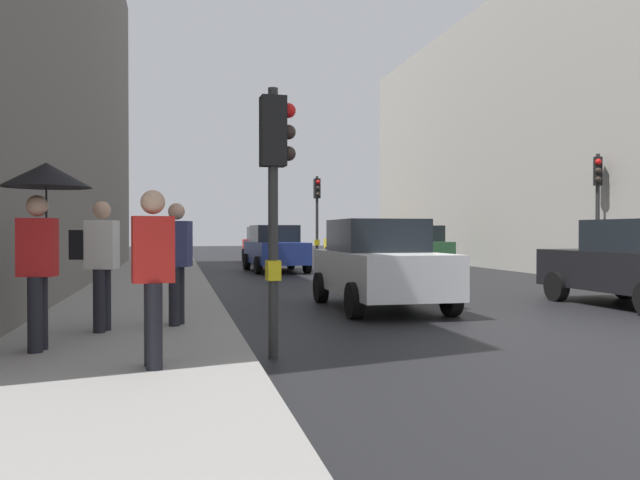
{
  "coord_description": "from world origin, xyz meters",
  "views": [
    {
      "loc": [
        -6.7,
        -7.93,
        1.52
      ],
      "look_at": [
        -2.34,
        11.55,
        1.26
      ],
      "focal_mm": 36.01,
      "sensor_mm": 36.0,
      "label": 1
    }
  ],
  "objects_px": {
    "traffic_light_near_left": "(275,172)",
    "car_dark_suv": "(639,263)",
    "pedestrian_with_grey_backpack": "(174,256)",
    "car_blue_van": "(275,248)",
    "car_white_compact": "(379,264)",
    "car_yellow_taxi": "(351,243)",
    "car_green_estate": "(416,247)",
    "traffic_light_mid_street": "(598,194)",
    "car_red_sedan": "(266,244)",
    "pedestrian_with_umbrella": "(44,203)",
    "pedestrian_in_red_jacket": "(153,270)",
    "traffic_light_far_median": "(317,205)",
    "pedestrian_with_black_backpack": "(99,258)"
  },
  "relations": [
    {
      "from": "traffic_light_mid_street",
      "to": "pedestrian_with_grey_backpack",
      "type": "xyz_separation_m",
      "value": [
        -12.3,
        -7.29,
        -1.48
      ]
    },
    {
      "from": "car_dark_suv",
      "to": "car_white_compact",
      "type": "height_order",
      "value": "same"
    },
    {
      "from": "traffic_light_near_left",
      "to": "car_yellow_taxi",
      "type": "bearing_deg",
      "value": 72.76
    },
    {
      "from": "traffic_light_mid_street",
      "to": "traffic_light_near_left",
      "type": "bearing_deg",
      "value": -140.38
    },
    {
      "from": "pedestrian_with_grey_backpack",
      "to": "pedestrian_in_red_jacket",
      "type": "height_order",
      "value": "same"
    },
    {
      "from": "pedestrian_with_grey_backpack",
      "to": "car_dark_suv",
      "type": "bearing_deg",
      "value": 9.89
    },
    {
      "from": "traffic_light_far_median",
      "to": "traffic_light_near_left",
      "type": "xyz_separation_m",
      "value": [
        -4.7,
        -19.07,
        -0.44
      ]
    },
    {
      "from": "pedestrian_with_umbrella",
      "to": "car_dark_suv",
      "type": "bearing_deg",
      "value": 17.65
    },
    {
      "from": "car_green_estate",
      "to": "car_dark_suv",
      "type": "bearing_deg",
      "value": -92.41
    },
    {
      "from": "traffic_light_near_left",
      "to": "car_yellow_taxi",
      "type": "distance_m",
      "value": 28.06
    },
    {
      "from": "traffic_light_near_left",
      "to": "pedestrian_with_grey_backpack",
      "type": "height_order",
      "value": "traffic_light_near_left"
    },
    {
      "from": "pedestrian_with_grey_backpack",
      "to": "pedestrian_in_red_jacket",
      "type": "relative_size",
      "value": 1.0
    },
    {
      "from": "traffic_light_far_median",
      "to": "pedestrian_in_red_jacket",
      "type": "bearing_deg",
      "value": -106.82
    },
    {
      "from": "traffic_light_far_median",
      "to": "traffic_light_mid_street",
      "type": "bearing_deg",
      "value": -57.08
    },
    {
      "from": "car_yellow_taxi",
      "to": "car_white_compact",
      "type": "height_order",
      "value": "same"
    },
    {
      "from": "car_yellow_taxi",
      "to": "pedestrian_with_grey_backpack",
      "type": "height_order",
      "value": "pedestrian_with_grey_backpack"
    },
    {
      "from": "traffic_light_mid_street",
      "to": "traffic_light_far_median",
      "type": "distance_m",
      "value": 11.77
    },
    {
      "from": "car_red_sedan",
      "to": "pedestrian_with_umbrella",
      "type": "height_order",
      "value": "pedestrian_with_umbrella"
    },
    {
      "from": "pedestrian_with_black_backpack",
      "to": "pedestrian_in_red_jacket",
      "type": "xyz_separation_m",
      "value": [
        0.8,
        -2.56,
        -0.03
      ]
    },
    {
      "from": "traffic_light_near_left",
      "to": "car_white_compact",
      "type": "distance_m",
      "value": 5.42
    },
    {
      "from": "traffic_light_far_median",
      "to": "car_blue_van",
      "type": "relative_size",
      "value": 0.91
    },
    {
      "from": "car_blue_van",
      "to": "pedestrian_in_red_jacket",
      "type": "relative_size",
      "value": 2.42
    },
    {
      "from": "car_red_sedan",
      "to": "traffic_light_mid_street",
      "type": "bearing_deg",
      "value": -62.37
    },
    {
      "from": "car_red_sedan",
      "to": "pedestrian_with_grey_backpack",
      "type": "xyz_separation_m",
      "value": [
        -4.42,
        -22.34,
        0.29
      ]
    },
    {
      "from": "traffic_light_far_median",
      "to": "pedestrian_with_umbrella",
      "type": "distance_m",
      "value": 20.32
    },
    {
      "from": "traffic_light_far_median",
      "to": "car_dark_suv",
      "type": "height_order",
      "value": "traffic_light_far_median"
    },
    {
      "from": "traffic_light_near_left",
      "to": "pedestrian_with_black_backpack",
      "type": "height_order",
      "value": "traffic_light_near_left"
    },
    {
      "from": "car_blue_van",
      "to": "traffic_light_far_median",
      "type": "bearing_deg",
      "value": 48.84
    },
    {
      "from": "car_dark_suv",
      "to": "car_red_sedan",
      "type": "height_order",
      "value": "same"
    },
    {
      "from": "traffic_light_far_median",
      "to": "traffic_light_near_left",
      "type": "bearing_deg",
      "value": -103.84
    },
    {
      "from": "traffic_light_far_median",
      "to": "car_green_estate",
      "type": "bearing_deg",
      "value": -26.01
    },
    {
      "from": "pedestrian_with_umbrella",
      "to": "pedestrian_in_red_jacket",
      "type": "bearing_deg",
      "value": -43.99
    },
    {
      "from": "car_dark_suv",
      "to": "pedestrian_with_black_backpack",
      "type": "bearing_deg",
      "value": -168.83
    },
    {
      "from": "car_green_estate",
      "to": "car_dark_suv",
      "type": "relative_size",
      "value": 1.0
    },
    {
      "from": "car_red_sedan",
      "to": "pedestrian_with_umbrella",
      "type": "xyz_separation_m",
      "value": [
        -5.85,
        -24.1,
        0.96
      ]
    },
    {
      "from": "pedestrian_with_umbrella",
      "to": "traffic_light_mid_street",
      "type": "bearing_deg",
      "value": 33.41
    },
    {
      "from": "car_red_sedan",
      "to": "car_white_compact",
      "type": "relative_size",
      "value": 1.02
    },
    {
      "from": "traffic_light_far_median",
      "to": "car_green_estate",
      "type": "height_order",
      "value": "traffic_light_far_median"
    },
    {
      "from": "car_yellow_taxi",
      "to": "pedestrian_with_black_backpack",
      "type": "xyz_separation_m",
      "value": [
        -10.5,
        -25.28,
        0.29
      ]
    },
    {
      "from": "pedestrian_with_grey_backpack",
      "to": "car_blue_van",
      "type": "bearing_deg",
      "value": 75.79
    },
    {
      "from": "traffic_light_mid_street",
      "to": "car_red_sedan",
      "type": "relative_size",
      "value": 0.9
    },
    {
      "from": "traffic_light_mid_street",
      "to": "car_red_sedan",
      "type": "xyz_separation_m",
      "value": [
        -7.88,
        15.04,
        -1.77
      ]
    },
    {
      "from": "car_blue_van",
      "to": "pedestrian_with_umbrella",
      "type": "distance_m",
      "value": 17.25
    },
    {
      "from": "car_green_estate",
      "to": "traffic_light_mid_street",
      "type": "bearing_deg",
      "value": -71.93
    },
    {
      "from": "pedestrian_with_umbrella",
      "to": "pedestrian_with_grey_backpack",
      "type": "relative_size",
      "value": 1.21
    },
    {
      "from": "car_yellow_taxi",
      "to": "pedestrian_with_grey_backpack",
      "type": "relative_size",
      "value": 2.44
    },
    {
      "from": "traffic_light_near_left",
      "to": "car_dark_suv",
      "type": "bearing_deg",
      "value": 23.8
    },
    {
      "from": "pedestrian_with_black_backpack",
      "to": "car_yellow_taxi",
      "type": "bearing_deg",
      "value": 67.45
    },
    {
      "from": "car_red_sedan",
      "to": "car_dark_suv",
      "type": "bearing_deg",
      "value": -77.31
    },
    {
      "from": "car_green_estate",
      "to": "pedestrian_with_umbrella",
      "type": "height_order",
      "value": "pedestrian_with_umbrella"
    }
  ]
}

